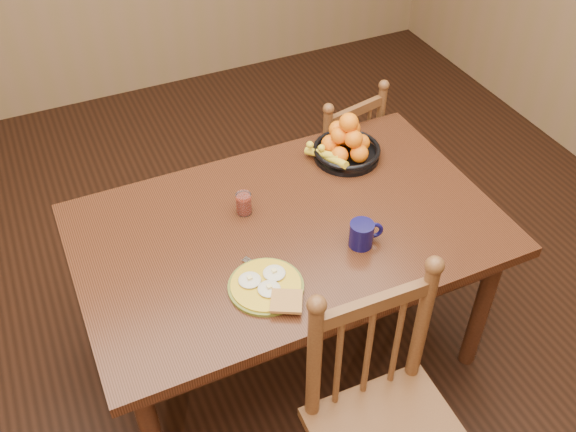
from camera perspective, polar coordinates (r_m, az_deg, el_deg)
name	(u,v)px	position (r m, az deg, el deg)	size (l,w,h in m)	color
room	(288,88)	(2.08, 0.00, 11.33)	(4.52, 5.02, 2.72)	black
dining_table	(288,242)	(2.50, 0.00, -2.30)	(1.60, 1.00, 0.75)	black
chair_far	(333,164)	(3.27, 3.99, 4.67)	(0.48, 0.46, 0.89)	#4A2716
chair_near	(386,428)	(2.22, 8.70, -18.12)	(0.48, 0.46, 1.04)	#4A2716
breakfast_plate	(267,286)	(2.21, -1.88, -6.24)	(0.26, 0.31, 0.04)	#59601E
fork	(252,272)	(2.27, -3.18, -5.04)	(0.08, 0.18, 0.00)	silver
spoon	(242,281)	(2.24, -4.15, -5.79)	(0.05, 0.16, 0.01)	silver
coffee_mug	(362,234)	(2.35, 6.64, -1.58)	(0.13, 0.09, 0.10)	#0D0A3B
juice_glass	(244,204)	(2.48, -3.95, 1.08)	(0.06, 0.06, 0.09)	silver
fruit_bowl	(346,145)	(2.75, 5.14, 6.33)	(0.32, 0.29, 0.22)	black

